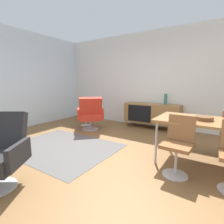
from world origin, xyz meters
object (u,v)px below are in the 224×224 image
at_px(dining_chair_front_left, 178,143).
at_px(fruit_bowl, 86,108).
at_px(dining_table, 210,123).
at_px(lounge_chair_red, 90,113).
at_px(vase_cobalt, 166,99).
at_px(wooden_bowl_on_table, 204,118).
at_px(sideboard, 152,113).
at_px(side_table_round, 86,115).

bearing_deg(dining_chair_front_left, fruit_bowl, 153.88).
xyz_separation_m(dining_table, lounge_chair_red, (-2.95, 0.61, -0.23)).
relative_size(vase_cobalt, fruit_bowl, 1.50).
bearing_deg(fruit_bowl, wooden_bowl_on_table, -16.48).
xyz_separation_m(sideboard, wooden_bowl_on_table, (1.47, -1.75, 0.33)).
bearing_deg(sideboard, wooden_bowl_on_table, -49.90).
bearing_deg(dining_chair_front_left, vase_cobalt, 110.14).
bearing_deg(dining_table, wooden_bowl_on_table, -151.62).
bearing_deg(dining_table, dining_chair_front_left, -121.79).
height_order(dining_table, dining_chair_front_left, dining_chair_front_left).
bearing_deg(vase_cobalt, side_table_round, -160.81).
bearing_deg(lounge_chair_red, dining_table, -11.71).
distance_m(sideboard, side_table_round, 2.00).
bearing_deg(side_table_round, fruit_bowl, 26.63).
distance_m(dining_table, lounge_chair_red, 3.02).
bearing_deg(lounge_chair_red, sideboard, 38.19).
xyz_separation_m(dining_table, fruit_bowl, (-3.40, 0.94, -0.14)).
bearing_deg(wooden_bowl_on_table, side_table_round, 163.54).
xyz_separation_m(sideboard, dining_table, (1.56, -1.71, 0.26)).
distance_m(vase_cobalt, side_table_round, 2.41).
bearing_deg(lounge_chair_red, wooden_bowl_on_table, -12.87).
xyz_separation_m(dining_table, dining_chair_front_left, (-0.35, -0.56, -0.23)).
relative_size(sideboard, dining_chair_front_left, 1.87).
bearing_deg(lounge_chair_red, side_table_round, 144.16).
bearing_deg(dining_table, lounge_chair_red, 168.29).
bearing_deg(fruit_bowl, vase_cobalt, 19.19).
bearing_deg(side_table_round, sideboard, 22.70).
bearing_deg(fruit_bowl, sideboard, 22.70).
bearing_deg(sideboard, fruit_bowl, -157.30).
distance_m(vase_cobalt, fruit_bowl, 2.37).
height_order(vase_cobalt, lounge_chair_red, vase_cobalt).
distance_m(sideboard, wooden_bowl_on_table, 2.31).
xyz_separation_m(vase_cobalt, side_table_round, (-2.22, -0.77, -0.55)).
relative_size(dining_table, lounge_chair_red, 1.69).
xyz_separation_m(dining_chair_front_left, side_table_round, (-3.05, 1.49, -0.15)).
height_order(wooden_bowl_on_table, side_table_round, wooden_bowl_on_table).
height_order(sideboard, side_table_round, sideboard).
bearing_deg(wooden_bowl_on_table, sideboard, 130.10).
height_order(sideboard, dining_table, dining_table).
distance_m(lounge_chair_red, fruit_bowl, 0.56).
relative_size(dining_chair_front_left, fruit_bowl, 4.28).
bearing_deg(fruit_bowl, dining_table, -15.42).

